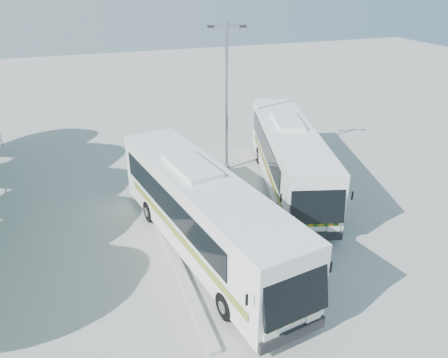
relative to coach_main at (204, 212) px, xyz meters
name	(u,v)px	position (x,y,z in m)	size (l,w,h in m)	color
ground	(222,237)	(1.00, 0.68, -1.82)	(100.00, 100.00, 0.00)	#A7A7A2
kerb_divider	(160,222)	(-1.30, 2.68, -1.75)	(0.40, 16.00, 0.15)	#B2B2AD
coach_main	(204,212)	(0.00, 0.00, 0.00)	(4.37, 12.23, 3.33)	white
coach_adjacent	(289,156)	(5.94, 4.23, -0.05)	(5.42, 11.83, 3.23)	white
lamppost	(227,93)	(3.65, 7.46, 2.67)	(1.96, 0.69, 8.14)	#94969C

